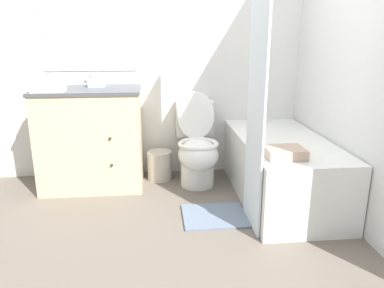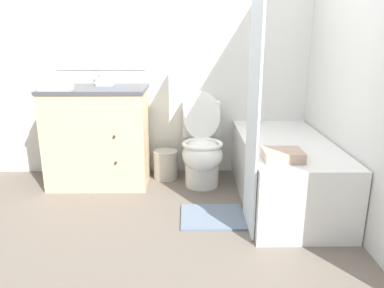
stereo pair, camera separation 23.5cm
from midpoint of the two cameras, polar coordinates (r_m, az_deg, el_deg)
name	(u,v)px [view 2 (the right image)]	position (r m, az deg, el deg)	size (l,w,h in m)	color
ground_plane	(179,258)	(2.39, 0.99, -17.02)	(14.00, 14.00, 0.00)	#6B6056
wall_back	(181,42)	(3.55, 0.25, 15.34)	(8.00, 0.06, 2.50)	silver
wall_right	(349,44)	(3.04, 24.88, 13.67)	(0.05, 2.52, 2.50)	silver
vanity_cabinet	(99,135)	(3.43, -12.14, 1.38)	(0.88, 0.58, 0.88)	beige
sink_faucet	(100,80)	(3.54, -11.96, 9.47)	(0.14, 0.12, 0.12)	silver
toilet	(202,149)	(3.34, 3.55, -0.75)	(0.36, 0.64, 0.83)	white
bathtub	(285,171)	(3.14, 16.04, -3.99)	(0.68, 1.41, 0.51)	white
shower_curtain	(254,89)	(2.47, 12.22, 8.25)	(0.02, 0.41, 1.96)	silver
wastebasket	(166,165)	(3.53, -2.13, -3.17)	(0.23, 0.23, 0.27)	#B7B2A8
tissue_box	(105,81)	(3.43, -11.20, 9.35)	(0.14, 0.11, 0.10)	silver
hand_towel_folded	(56,85)	(3.24, -18.09, 8.54)	(0.25, 0.14, 0.08)	beige
bath_towel_folded	(283,155)	(2.58, 16.20, -1.67)	(0.26, 0.21, 0.07)	tan
bath_mat	(213,217)	(2.85, 5.57, -11.02)	(0.47, 0.40, 0.02)	slate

